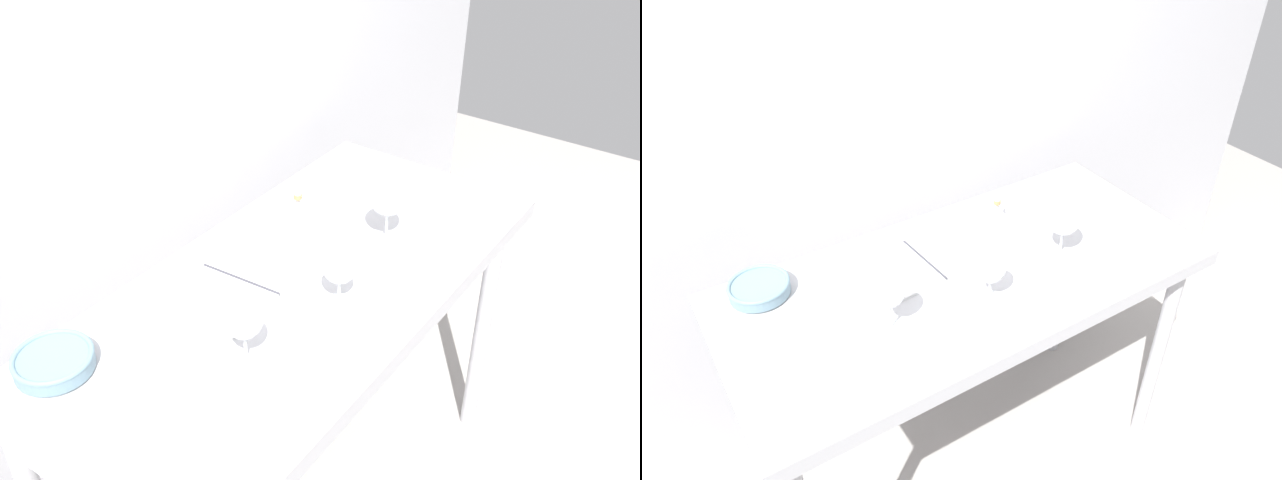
% 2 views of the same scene
% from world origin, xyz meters
% --- Properties ---
extents(ground_plane, '(6.00, 6.00, 0.00)m').
position_xyz_m(ground_plane, '(0.00, 0.00, 0.00)').
color(ground_plane, '#9B9691').
extents(back_wall, '(3.80, 0.04, 2.60)m').
position_xyz_m(back_wall, '(0.00, 0.49, 1.30)').
color(back_wall, '#B9B9BE').
rests_on(back_wall, ground_plane).
extents(steel_counter, '(1.40, 0.65, 0.90)m').
position_xyz_m(steel_counter, '(0.00, -0.01, 0.79)').
color(steel_counter, '#B6B6BB').
rests_on(steel_counter, ground_plane).
extents(wine_glass_near_left, '(0.08, 0.08, 0.16)m').
position_xyz_m(wine_glass_near_left, '(-0.29, -0.09, 1.02)').
color(wine_glass_near_left, white).
rests_on(wine_glass_near_left, steel_counter).
extents(wine_glass_near_center, '(0.08, 0.08, 0.15)m').
position_xyz_m(wine_glass_near_center, '(-0.01, -0.14, 1.00)').
color(wine_glass_near_center, white).
rests_on(wine_glass_near_center, steel_counter).
extents(wine_glass_near_right, '(0.10, 0.10, 0.18)m').
position_xyz_m(wine_glass_near_right, '(0.28, -0.09, 1.03)').
color(wine_glass_near_right, white).
rests_on(wine_glass_near_right, steel_counter).
extents(open_notebook, '(0.38, 0.25, 0.01)m').
position_xyz_m(open_notebook, '(-0.08, 0.11, 0.90)').
color(open_notebook, white).
rests_on(open_notebook, steel_counter).
extents(tasting_sheet_upper, '(0.19, 0.22, 0.00)m').
position_xyz_m(tasting_sheet_upper, '(0.42, 0.15, 0.90)').
color(tasting_sheet_upper, white).
rests_on(tasting_sheet_upper, steel_counter).
extents(tasting_bowl, '(0.17, 0.17, 0.04)m').
position_xyz_m(tasting_bowl, '(-0.53, 0.22, 0.92)').
color(tasting_bowl, beige).
rests_on(tasting_bowl, steel_counter).
extents(decanter_funnel, '(0.09, 0.09, 0.13)m').
position_xyz_m(decanter_funnel, '(0.22, 0.15, 0.94)').
color(decanter_funnel, silver).
rests_on(decanter_funnel, steel_counter).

